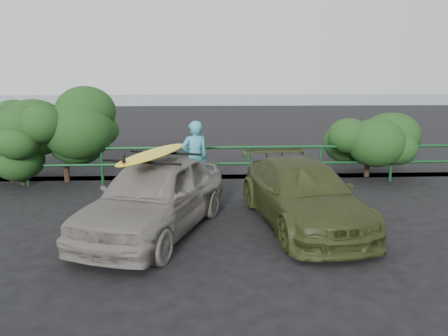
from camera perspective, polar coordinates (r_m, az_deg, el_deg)
The scene contains 10 objects.
ground at distance 7.31m, azimuth -0.47°, elevation -11.27°, with size 80.00×80.00×0.00m, color black.
ocean at distance 66.79m, azimuth -2.69°, elevation 9.16°, with size 200.00×200.00×0.00m, color slate.
guardrail at distance 11.96m, azimuth -1.49°, elevation 0.41°, with size 14.00×0.08×1.04m, color #123F1C, non-canonical shape.
shrub_left at distance 13.05m, azimuth -23.18°, elevation 3.48°, with size 3.20×2.40×2.42m, color #1E4519, non-canonical shape.
shrub_right at distance 13.45m, azimuth 20.29°, elevation 3.03°, with size 3.20×2.40×2.01m, color #1E4519, non-canonical shape.
sedan at distance 8.23m, azimuth -9.00°, elevation -3.59°, with size 1.66×4.14×1.41m, color slate.
olive_vehicle at distance 8.73m, azimuth 10.19°, elevation -3.36°, with size 1.72×4.23×1.23m, color #333A1A.
man at distance 10.72m, azimuth -3.83°, elevation 1.28°, with size 0.67×0.44×1.84m, color teal.
roof_rack at distance 8.07m, azimuth -9.17°, elevation 1.42°, with size 1.48×1.03×0.05m, color black, non-canonical shape.
surfboard at distance 8.06m, azimuth -9.18°, elevation 1.86°, with size 0.54×2.58×0.08m, color yellow.
Camera 1 is at (-0.28, -6.73, 2.84)m, focal length 35.00 mm.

